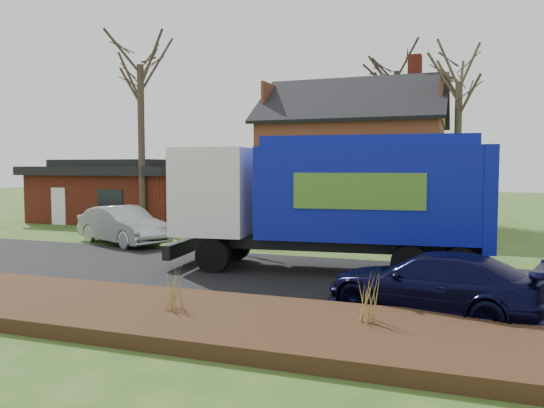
% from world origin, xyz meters
% --- Properties ---
extents(ground, '(120.00, 120.00, 0.00)m').
position_xyz_m(ground, '(0.00, 0.00, 0.00)').
color(ground, '#2D4E1A').
rests_on(ground, ground).
extents(road, '(80.00, 7.00, 0.02)m').
position_xyz_m(road, '(0.00, 0.00, 0.01)').
color(road, black).
rests_on(road, ground).
extents(mulch_verge, '(80.00, 3.50, 0.30)m').
position_xyz_m(mulch_verge, '(0.00, -5.30, 0.15)').
color(mulch_verge, '#301D10').
rests_on(mulch_verge, ground).
extents(main_house, '(12.95, 8.95, 9.26)m').
position_xyz_m(main_house, '(1.49, 13.91, 4.03)').
color(main_house, beige).
rests_on(main_house, ground).
extents(ranch_house, '(9.80, 8.20, 3.70)m').
position_xyz_m(ranch_house, '(-12.00, 13.00, 1.81)').
color(ranch_house, '#983421').
rests_on(ranch_house, ground).
extents(garbage_truck, '(9.98, 3.55, 4.19)m').
position_xyz_m(garbage_truck, '(3.74, 1.22, 2.41)').
color(garbage_truck, black).
rests_on(garbage_truck, ground).
extents(silver_sedan, '(5.13, 3.51, 1.60)m').
position_xyz_m(silver_sedan, '(-6.01, 4.01, 0.80)').
color(silver_sedan, '#9DA1A5').
rests_on(silver_sedan, ground).
extents(navy_wagon, '(5.10, 3.07, 1.38)m').
position_xyz_m(navy_wagon, '(6.91, -2.77, 0.69)').
color(navy_wagon, black).
rests_on(navy_wagon, ground).
extents(tree_front_west, '(4.01, 4.01, 11.91)m').
position_xyz_m(tree_front_west, '(-8.35, 9.07, 9.82)').
color(tree_front_west, '#433528').
rests_on(tree_front_west, ground).
extents(tree_front_east, '(3.71, 3.71, 10.31)m').
position_xyz_m(tree_front_east, '(7.29, 11.42, 8.38)').
color(tree_front_east, '#463D2A').
rests_on(tree_front_east, ground).
extents(tree_back, '(4.10, 4.10, 12.99)m').
position_xyz_m(tree_back, '(3.32, 21.19, 10.83)').
color(tree_back, '#392D22').
rests_on(tree_back, ground).
extents(grass_clump_mid, '(0.32, 0.26, 0.89)m').
position_xyz_m(grass_clump_mid, '(1.89, -5.33, 0.75)').
color(grass_clump_mid, olive).
rests_on(grass_clump_mid, mulch_verge).
extents(grass_clump_east, '(0.38, 0.31, 0.94)m').
position_xyz_m(grass_clump_east, '(5.83, -4.88, 0.77)').
color(grass_clump_east, olive).
rests_on(grass_clump_east, mulch_verge).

